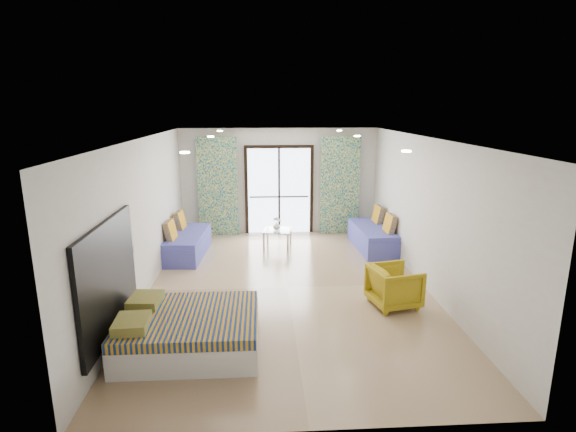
{
  "coord_description": "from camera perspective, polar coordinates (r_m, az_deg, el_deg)",
  "views": [
    {
      "loc": [
        -0.46,
        -7.66,
        3.23
      ],
      "look_at": [
        0.05,
        0.8,
        1.15
      ],
      "focal_mm": 28.0,
      "sensor_mm": 36.0,
      "label": 1
    }
  ],
  "objects": [
    {
      "name": "downlight_a",
      "position": [
        5.76,
        -12.98,
        7.87
      ],
      "size": [
        0.12,
        0.12,
        0.02
      ],
      "primitive_type": "cylinder",
      "color": "#FFE0B2",
      "rests_on": "ceiling"
    },
    {
      "name": "downlight_b",
      "position": [
        5.98,
        14.8,
        7.97
      ],
      "size": [
        0.12,
        0.12,
        0.02
      ],
      "primitive_type": "cylinder",
      "color": "#FFE0B2",
      "rests_on": "ceiling"
    },
    {
      "name": "wall_right",
      "position": [
        8.42,
        17.2,
        0.26
      ],
      "size": [
        0.01,
        7.5,
        2.7
      ],
      "primitive_type": null,
      "color": "silver",
      "rests_on": "ground"
    },
    {
      "name": "headboard",
      "position": [
        6.35,
        -21.8,
        -7.33
      ],
      "size": [
        0.06,
        2.1,
        1.5
      ],
      "primitive_type": "cube",
      "color": "black",
      "rests_on": "floor"
    },
    {
      "name": "daybed_left",
      "position": [
        10.2,
        -12.69,
        -3.37
      ],
      "size": [
        0.84,
        1.88,
        0.91
      ],
      "rotation": [
        0.0,
        0.0,
        -0.07
      ],
      "color": "#464AA8",
      "rests_on": "floor"
    },
    {
      "name": "curtain_left",
      "position": [
        11.45,
        -8.89,
        3.66
      ],
      "size": [
        1.0,
        0.1,
        2.5
      ],
      "primitive_type": "cube",
      "color": "silver",
      "rests_on": "floor"
    },
    {
      "name": "balcony_rail",
      "position": [
        11.62,
        -1.13,
        2.46
      ],
      "size": [
        1.52,
        0.03,
        0.04
      ],
      "primitive_type": "cube",
      "color": "#595451",
      "rests_on": "balcony_door"
    },
    {
      "name": "vase",
      "position": [
        10.48,
        -1.45,
        -1.27
      ],
      "size": [
        0.22,
        0.23,
        0.17
      ],
      "primitive_type": "imported",
      "rotation": [
        0.0,
        0.0,
        -0.36
      ],
      "color": "white",
      "rests_on": "coffee_table"
    },
    {
      "name": "balcony_door",
      "position": [
        11.56,
        -1.14,
        3.95
      ],
      "size": [
        1.76,
        0.08,
        2.28
      ],
      "color": "black",
      "rests_on": "floor"
    },
    {
      "name": "armchair",
      "position": [
        7.67,
        13.37,
        -8.45
      ],
      "size": [
        0.82,
        0.86,
        0.75
      ],
      "primitive_type": "imported",
      "rotation": [
        0.0,
        0.0,
        1.79
      ],
      "color": "#AF9516",
      "rests_on": "floor"
    },
    {
      "name": "daybed_right",
      "position": [
        10.62,
        10.73,
        -2.57
      ],
      "size": [
        0.8,
        1.89,
        0.92
      ],
      "rotation": [
        0.0,
        0.0,
        0.04
      ],
      "color": "#464AA8",
      "rests_on": "floor"
    },
    {
      "name": "curtain_right",
      "position": [
        11.58,
        6.6,
        3.84
      ],
      "size": [
        1.0,
        0.1,
        2.5
      ],
      "primitive_type": "cube",
      "color": "silver",
      "rests_on": "floor"
    },
    {
      "name": "wall_back",
      "position": [
        11.57,
        -1.15,
        4.43
      ],
      "size": [
        5.0,
        0.01,
        2.7
      ],
      "primitive_type": null,
      "color": "silver",
      "rests_on": "ground"
    },
    {
      "name": "coffee_table",
      "position": [
        10.51,
        -1.36,
        -1.99
      ],
      "size": [
        0.74,
        0.74,
        0.74
      ],
      "rotation": [
        0.0,
        0.0,
        -0.18
      ],
      "color": "silver",
      "rests_on": "floor"
    },
    {
      "name": "downlight_c",
      "position": [
        8.73,
        -9.79,
        9.91
      ],
      "size": [
        0.12,
        0.12,
        0.02
      ],
      "primitive_type": "cylinder",
      "color": "#FFE0B2",
      "rests_on": "ceiling"
    },
    {
      "name": "floor",
      "position": [
        8.32,
        -0.03,
        -9.05
      ],
      "size": [
        5.0,
        7.5,
        0.01
      ],
      "primitive_type": null,
      "color": "#937657",
      "rests_on": "ground"
    },
    {
      "name": "wall_front",
      "position": [
        4.36,
        2.97,
        -11.75
      ],
      "size": [
        5.0,
        0.01,
        2.7
      ],
      "primitive_type": null,
      "color": "silver",
      "rests_on": "ground"
    },
    {
      "name": "ceiling",
      "position": [
        7.69,
        -0.04,
        9.83
      ],
      "size": [
        5.0,
        7.5,
        0.01
      ],
      "primitive_type": null,
      "color": "silver",
      "rests_on": "ground"
    },
    {
      "name": "wall_left",
      "position": [
        8.15,
        -17.88,
        -0.24
      ],
      "size": [
        0.01,
        7.5,
        2.7
      ],
      "primitive_type": null,
      "color": "silver",
      "rests_on": "ground"
    },
    {
      "name": "downlight_f",
      "position": [
        10.83,
        6.54,
        10.73
      ],
      "size": [
        0.12,
        0.12,
        0.02
      ],
      "primitive_type": "cylinder",
      "color": "#FFE0B2",
      "rests_on": "ceiling"
    },
    {
      "name": "downlight_d",
      "position": [
        8.87,
        8.77,
        10.01
      ],
      "size": [
        0.12,
        0.12,
        0.02
      ],
      "primitive_type": "cylinder",
      "color": "#FFE0B2",
      "rests_on": "ceiling"
    },
    {
      "name": "switch_plate",
      "position": [
        7.48,
        -18.95,
        -3.93
      ],
      "size": [
        0.02,
        0.1,
        0.1
      ],
      "primitive_type": "cube",
      "color": "silver",
      "rests_on": "wall_left"
    },
    {
      "name": "downlight_e",
      "position": [
        10.72,
        -8.65,
        10.63
      ],
      "size": [
        0.12,
        0.12,
        0.02
      ],
      "primitive_type": "cylinder",
      "color": "#FFE0B2",
      "rests_on": "ceiling"
    },
    {
      "name": "bed",
      "position": [
        6.43,
        -12.54,
        -14.02
      ],
      "size": [
        1.83,
        1.5,
        0.63
      ],
      "color": "silver",
      "rests_on": "floor"
    }
  ]
}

